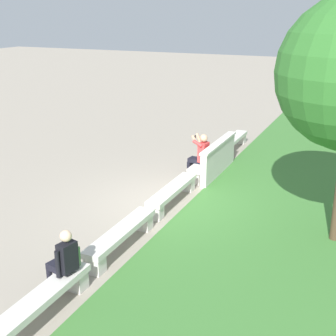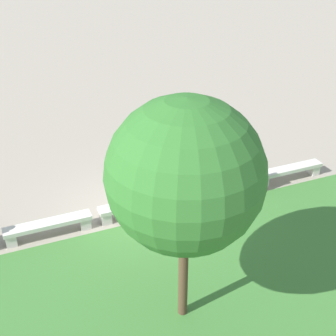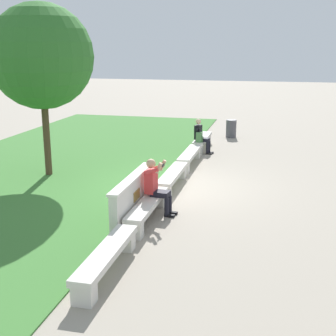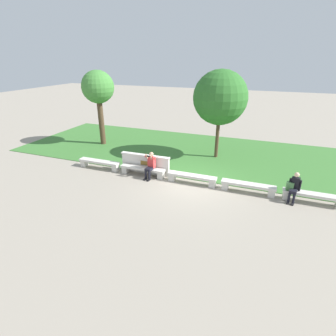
% 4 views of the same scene
% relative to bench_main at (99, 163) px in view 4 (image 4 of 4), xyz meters
% --- Properties ---
extents(ground_plane, '(80.00, 80.00, 0.00)m').
position_rel_bench_main_xyz_m(ground_plane, '(5.21, 0.00, -0.31)').
color(ground_plane, gray).
extents(grass_strip, '(24.77, 8.00, 0.03)m').
position_rel_bench_main_xyz_m(grass_strip, '(5.21, 4.38, -0.29)').
color(grass_strip, '#3D7533').
rests_on(grass_strip, ground).
extents(bench_main, '(2.36, 0.40, 0.45)m').
position_rel_bench_main_xyz_m(bench_main, '(0.00, 0.00, 0.00)').
color(bench_main, beige).
rests_on(bench_main, ground).
extents(bench_near, '(2.36, 0.40, 0.45)m').
position_rel_bench_main_xyz_m(bench_near, '(2.60, 0.00, 0.00)').
color(bench_near, beige).
rests_on(bench_near, ground).
extents(bench_mid, '(2.36, 0.40, 0.45)m').
position_rel_bench_main_xyz_m(bench_mid, '(5.21, 0.00, 0.00)').
color(bench_mid, beige).
rests_on(bench_mid, ground).
extents(bench_far, '(2.36, 0.40, 0.45)m').
position_rel_bench_main_xyz_m(bench_far, '(7.81, 0.00, 0.00)').
color(bench_far, beige).
rests_on(bench_far, ground).
extents(bench_end, '(2.36, 0.40, 0.45)m').
position_rel_bench_main_xyz_m(bench_end, '(10.41, 0.00, 0.00)').
color(bench_end, beige).
rests_on(bench_end, ground).
extents(backrest_wall_with_plaque, '(2.67, 0.24, 1.01)m').
position_rel_bench_main_xyz_m(backrest_wall_with_plaque, '(2.60, 0.34, 0.21)').
color(backrest_wall_with_plaque, beige).
rests_on(backrest_wall_with_plaque, ground).
extents(person_photographer, '(0.50, 0.75, 1.32)m').
position_rel_bench_main_xyz_m(person_photographer, '(3.08, -0.08, 0.43)').
color(person_photographer, black).
rests_on(person_photographer, ground).
extents(person_distant, '(0.48, 0.72, 1.26)m').
position_rel_bench_main_xyz_m(person_distant, '(9.63, -0.06, 0.36)').
color(person_distant, black).
rests_on(person_distant, ground).
extents(backpack, '(0.28, 0.24, 0.43)m').
position_rel_bench_main_xyz_m(backpack, '(9.47, -0.04, 0.32)').
color(backpack, '#4C7F47').
rests_on(backpack, bench_end).
extents(tree_behind_wall, '(2.09, 2.09, 4.88)m').
position_rel_bench_main_xyz_m(tree_behind_wall, '(-2.27, 3.78, 3.43)').
color(tree_behind_wall, '#4C3826').
rests_on(tree_behind_wall, ground).
extents(tree_left_background, '(3.03, 3.03, 5.05)m').
position_rel_bench_main_xyz_m(tree_left_background, '(5.59, 3.96, 3.22)').
color(tree_left_background, '#4C3826').
rests_on(tree_left_background, ground).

